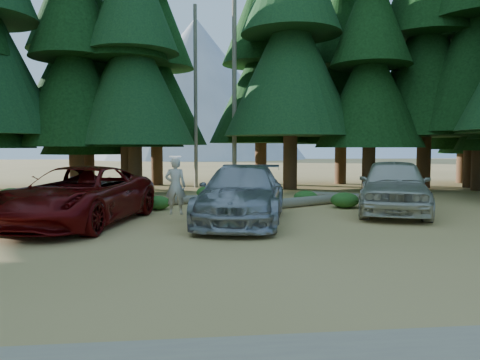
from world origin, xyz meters
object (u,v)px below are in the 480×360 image
at_px(silver_minivan_right, 394,186).
at_px(silver_minivan_center, 242,194).
at_px(red_pickup, 79,196).
at_px(log_right, 297,202).
at_px(log_left, 222,197).
at_px(frisbee_player, 175,186).
at_px(log_mid, 346,196).

bearing_deg(silver_minivan_right, silver_minivan_center, -143.49).
distance_m(red_pickup, silver_minivan_right, 10.17).
height_order(silver_minivan_right, log_right, silver_minivan_right).
bearing_deg(log_left, frisbee_player, -138.01).
relative_size(log_left, log_mid, 1.46).
distance_m(red_pickup, log_right, 7.92).
relative_size(red_pickup, log_right, 1.07).
height_order(frisbee_player, log_mid, frisbee_player).
bearing_deg(log_right, log_mid, 12.50).
distance_m(frisbee_player, log_right, 5.44).
height_order(silver_minivan_right, log_mid, silver_minivan_right).
xyz_separation_m(silver_minivan_right, log_right, (-2.89, 1.94, -0.75)).
height_order(silver_minivan_center, frisbee_player, frisbee_player).
bearing_deg(log_mid, silver_minivan_center, -96.53).
bearing_deg(log_left, log_mid, -26.40).
xyz_separation_m(frisbee_player, log_right, (4.43, 3.03, -0.90)).
height_order(silver_minivan_center, log_right, silver_minivan_center).
height_order(red_pickup, frisbee_player, frisbee_player).
xyz_separation_m(silver_minivan_center, frisbee_player, (-1.99, 0.25, 0.24)).
height_order(silver_minivan_right, frisbee_player, frisbee_player).
relative_size(silver_minivan_right, log_right, 0.97).
distance_m(red_pickup, frisbee_player, 2.78).
bearing_deg(log_mid, red_pickup, -114.41).
distance_m(red_pickup, log_mid, 11.50).
relative_size(frisbee_player, log_mid, 0.55).
bearing_deg(frisbee_player, log_left, -103.65).
bearing_deg(log_left, silver_minivan_center, -117.04).
height_order(red_pickup, log_right, red_pickup).
relative_size(silver_minivan_right, log_left, 1.18).
bearing_deg(silver_minivan_right, log_right, 168.60).
xyz_separation_m(red_pickup, frisbee_player, (2.76, 0.23, 0.24)).
bearing_deg(frisbee_player, log_mid, -137.46).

